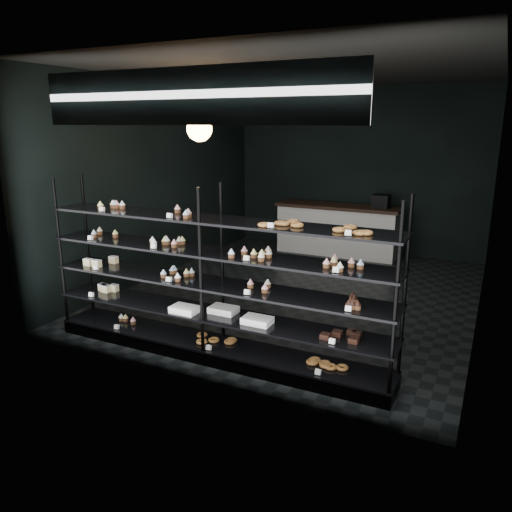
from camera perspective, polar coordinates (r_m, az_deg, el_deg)
name	(u,v)px	position (r m, az deg, el deg)	size (l,w,h in m)	color
room	(302,188)	(7.35, 5.33, 7.72)	(5.01, 6.01, 3.20)	black
display_shelf	(210,303)	(5.47, -5.27, -5.32)	(4.00, 0.50, 1.91)	black
signage	(187,96)	(4.67, -7.90, 17.66)	(3.30, 0.05, 0.50)	#0D1744
pendant_lamp	(199,129)	(6.33, -6.49, 14.26)	(0.31, 0.31, 0.89)	black
service_counter	(338,229)	(9.92, 9.36, 3.05)	(2.40, 0.65, 1.23)	silver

